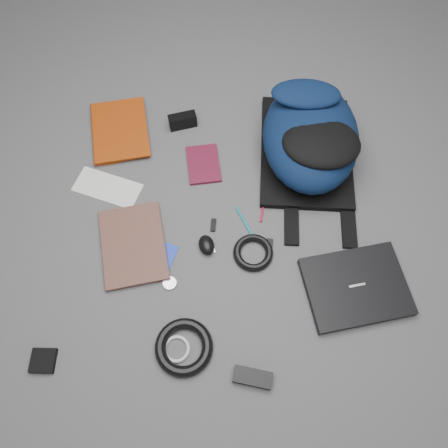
{
  "coord_description": "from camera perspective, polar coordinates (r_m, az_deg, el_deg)",
  "views": [
    {
      "loc": [
        -0.06,
        -0.65,
        1.4
      ],
      "look_at": [
        0.0,
        0.0,
        0.02
      ],
      "focal_mm": 35.0,
      "sensor_mm": 36.0,
      "label": 1
    }
  ],
  "objects": [
    {
      "name": "mouse",
      "position": [
        1.5,
        -2.3,
        -2.75
      ],
      "size": [
        0.07,
        0.08,
        0.04
      ],
      "primitive_type": "ellipsoid",
      "rotation": [
        0.0,
        0.0,
        0.19
      ],
      "color": "black",
      "rests_on": "ground"
    },
    {
      "name": "ground",
      "position": [
        1.55,
        -0.0,
        -0.32
      ],
      "size": [
        4.0,
        4.0,
        0.0
      ],
      "primitive_type": "plane",
      "color": "#4F4F51",
      "rests_on": "ground"
    },
    {
      "name": "cable_coil",
      "position": [
        1.5,
        3.83,
        -3.74
      ],
      "size": [
        0.14,
        0.14,
        0.03
      ],
      "primitive_type": "torus",
      "rotation": [
        0.0,
        0.0,
        -0.05
      ],
      "color": "black",
      "rests_on": "ground"
    },
    {
      "name": "sticker_disc",
      "position": [
        1.68,
        -1.86,
        7.86
      ],
      "size": [
        0.09,
        0.09,
        0.0
      ],
      "primitive_type": "cylinder",
      "rotation": [
        0.0,
        0.0,
        0.31
      ],
      "color": "white",
      "rests_on": "ground"
    },
    {
      "name": "pen_teal",
      "position": [
        1.55,
        2.82,
        0.05
      ],
      "size": [
        0.06,
        0.14,
        0.01
      ],
      "primitive_type": "cylinder",
      "rotation": [
        1.57,
        0.0,
        0.38
      ],
      "color": "#0E7C81",
      "rests_on": "ground"
    },
    {
      "name": "headphone_right",
      "position": [
        1.48,
        -7.1,
        -7.7
      ],
      "size": [
        0.05,
        0.05,
        0.01
      ],
      "primitive_type": "cylinder",
      "rotation": [
        0.0,
        0.0,
        -0.06
      ],
      "color": "#BEBDC0",
      "rests_on": "ground"
    },
    {
      "name": "dvd_case",
      "position": [
        1.67,
        -2.7,
        7.81
      ],
      "size": [
        0.13,
        0.17,
        0.01
      ],
      "primitive_type": "cube",
      "rotation": [
        0.0,
        0.0,
        0.05
      ],
      "color": "#450D1E",
      "rests_on": "ground"
    },
    {
      "name": "power_brick",
      "position": [
        1.4,
        3.75,
        -19.35
      ],
      "size": [
        0.13,
        0.08,
        0.03
      ],
      "primitive_type": "cube",
      "rotation": [
        0.0,
        0.0,
        -0.29
      ],
      "color": "black",
      "rests_on": "ground"
    },
    {
      "name": "comic_book",
      "position": [
        1.56,
        -15.66,
        -3.39
      ],
      "size": [
        0.25,
        0.32,
        0.02
      ],
      "primitive_type": "imported",
      "rotation": [
        0.0,
        0.0,
        0.12
      ],
      "color": "#B04F0C",
      "rests_on": "ground"
    },
    {
      "name": "headphone_left",
      "position": [
        1.54,
        -12.42,
        -3.79
      ],
      "size": [
        0.06,
        0.06,
        0.01
      ],
      "primitive_type": "cylinder",
      "rotation": [
        0.0,
        0.0,
        0.28
      ],
      "color": "silver",
      "rests_on": "ground"
    },
    {
      "name": "pouch",
      "position": [
        1.51,
        -22.54,
        -16.15
      ],
      "size": [
        0.08,
        0.08,
        0.02
      ],
      "primitive_type": "cube",
      "rotation": [
        0.0,
        0.0,
        -0.11
      ],
      "color": "black",
      "rests_on": "ground"
    },
    {
      "name": "pen_red",
      "position": [
        1.59,
        5.17,
        2.64
      ],
      "size": [
        0.04,
        0.15,
        0.01
      ],
      "primitive_type": "cylinder",
      "rotation": [
        1.57,
        0.0,
        -0.25
      ],
      "color": "#BD0E33",
      "rests_on": "ground"
    },
    {
      "name": "usb_silver",
      "position": [
        1.51,
        -1.6,
        -3.09
      ],
      "size": [
        0.02,
        0.04,
        0.01
      ],
      "primitive_type": "cube",
      "rotation": [
        0.0,
        0.0,
        0.16
      ],
      "color": "#B7B7BA",
      "rests_on": "ground"
    },
    {
      "name": "id_badge",
      "position": [
        1.52,
        -7.46,
        -4.08
      ],
      "size": [
        0.09,
        0.1,
        0.0
      ],
      "primitive_type": "cube",
      "rotation": [
        0.0,
        0.0,
        -0.42
      ],
      "color": "#1832B6",
      "rests_on": "ground"
    },
    {
      "name": "white_cable_coil",
      "position": [
        1.43,
        -6.23,
        -15.91
      ],
      "size": [
        0.1,
        0.1,
        0.01
      ],
      "primitive_type": "torus",
      "rotation": [
        0.0,
        0.0,
        0.17
      ],
      "color": "silver",
      "rests_on": "ground"
    },
    {
      "name": "envelope",
      "position": [
        1.68,
        -14.98,
        4.61
      ],
      "size": [
        0.27,
        0.2,
        0.0
      ],
      "primitive_type": "cube",
      "rotation": [
        0.0,
        0.0,
        -0.42
      ],
      "color": "silver",
      "rests_on": "ground"
    },
    {
      "name": "usb_black",
      "position": [
        1.55,
        -1.4,
        -0.14
      ],
      "size": [
        0.03,
        0.05,
        0.01
      ],
      "primitive_type": "cube",
      "rotation": [
        0.0,
        0.0,
        -0.17
      ],
      "color": "black",
      "rests_on": "ground"
    },
    {
      "name": "backpack",
      "position": [
        1.64,
        11.22,
        11.25
      ],
      "size": [
        0.44,
        0.59,
        0.22
      ],
      "primitive_type": null,
      "rotation": [
        0.0,
        0.0,
        -0.14
      ],
      "color": "black",
      "rests_on": "ground"
    },
    {
      "name": "textbook_red",
      "position": [
        1.81,
        -16.85,
        11.11
      ],
      "size": [
        0.24,
        0.31,
        0.03
      ],
      "primitive_type": "imported",
      "rotation": [
        0.0,
        0.0,
        0.1
      ],
      "color": "maroon",
      "rests_on": "ground"
    },
    {
      "name": "compact_camera",
      "position": [
        1.77,
        -5.43,
        13.27
      ],
      "size": [
        0.11,
        0.06,
        0.06
      ],
      "primitive_type": "cube",
      "rotation": [
        0.0,
        0.0,
        0.17
      ],
      "color": "black",
      "rests_on": "ground"
    },
    {
      "name": "power_cord_coil",
      "position": [
        1.41,
        -5.26,
        -15.71
      ],
      "size": [
        0.21,
        0.21,
        0.04
      ],
      "primitive_type": "torus",
      "rotation": [
        0.0,
        0.0,
        -0.15
      ],
      "color": "black",
      "rests_on": "ground"
    },
    {
      "name": "laptop",
      "position": [
        1.52,
        16.83,
        -7.85
      ],
      "size": [
        0.35,
        0.29,
        0.03
      ],
      "primitive_type": "cube",
      "rotation": [
        0.0,
        0.0,
        0.11
      ],
      "color": "black",
      "rests_on": "ground"
    },
    {
      "name": "key_fob",
      "position": [
        1.52,
        5.94,
        -2.62
      ],
      "size": [
        0.03,
        0.04,
        0.01
      ],
      "primitive_type": "cube",
      "rotation": [
        0.0,
        0.0,
        -0.22
      ],
      "color": "black",
      "rests_on": "ground"
    }
  ]
}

